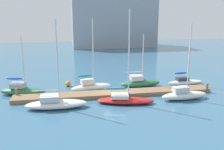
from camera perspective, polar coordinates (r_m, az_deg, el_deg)
name	(u,v)px	position (r m, az deg, el deg)	size (l,w,h in m)	color
ground_plane	(115,96)	(30.24, 0.71, -4.56)	(120.00, 120.00, 0.00)	#386684
dock_pier	(115,94)	(30.17, 0.71, -4.14)	(22.96, 2.15, 0.46)	#846647
dock_piling_near_end	(16,94)	(30.86, -20.30, -3.92)	(0.28, 0.28, 1.16)	#846647
dock_piling_far_end	(207,88)	(33.21, 20.16, -2.70)	(0.28, 0.28, 1.16)	#846647
sailboat_0	(22,90)	(32.20, -19.16, -3.09)	(5.62, 2.80, 6.88)	#2D7047
sailboat_1	(56,103)	(26.78, -12.30, -6.04)	(6.23, 2.17, 8.84)	white
sailboat_2	(91,86)	(31.91, -4.65, -2.38)	(5.29, 2.34, 8.76)	white
sailboat_3	(125,99)	(27.63, 2.80, -5.25)	(6.33, 3.16, 9.79)	#B21E1E
sailboat_4	(140,82)	(33.82, 6.17, -1.62)	(5.34, 1.89, 6.77)	#2D7047
sailboat_5	(184,94)	(29.85, 15.58, -4.09)	(5.44, 1.79, 8.41)	white
sailboat_6	(185,81)	(35.97, 15.76, -1.33)	(5.15, 1.78, 6.35)	white
mooring_buoy_orange	(68,84)	(34.38, -9.64, -1.89)	(0.72, 0.72, 0.72)	orange
harbor_building_distant	(113,21)	(74.30, 0.31, 11.77)	(23.07, 9.51, 14.23)	#9399A3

